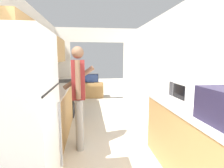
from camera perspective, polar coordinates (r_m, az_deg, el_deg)
wall_left at (r=3.30m, az=-25.19°, el=5.97°), size 0.38×7.35×2.50m
wall_right at (r=3.22m, az=23.22°, el=2.52°), size 0.06×7.35×2.50m
wall_far_with_doorway at (r=5.87m, az=-4.75°, el=7.59°), size 3.05×0.06×2.50m
counter_left at (r=3.71m, az=-18.88°, el=-8.88°), size 0.62×3.66×0.93m
counter_right at (r=2.56m, az=25.53°, el=-17.44°), size 0.62×1.84×0.93m
refrigerator at (r=1.82m, az=-29.82°, el=-13.87°), size 0.74×0.72×1.78m
range_oven at (r=4.98m, az=-15.81°, el=-4.26°), size 0.66×0.76×1.07m
person at (r=2.98m, az=-10.77°, el=-3.45°), size 0.55×0.37×1.73m
microwave at (r=2.79m, az=23.41°, el=-1.96°), size 0.34×0.53×0.29m
tv_cabinet at (r=6.89m, az=-6.86°, el=-1.97°), size 0.94×0.42×0.58m
television at (r=6.78m, az=-6.93°, el=1.81°), size 0.58×0.16×0.35m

